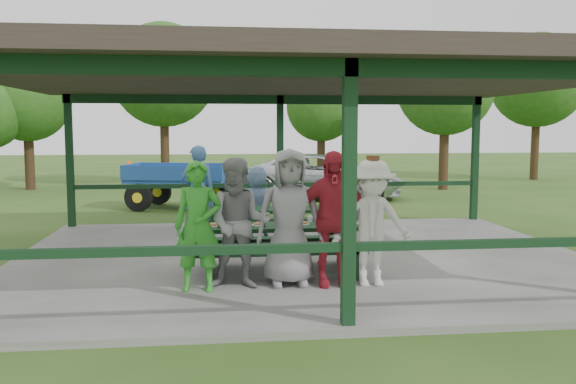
{
  "coord_description": "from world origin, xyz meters",
  "views": [
    {
      "loc": [
        -1.46,
        -10.48,
        2.34
      ],
      "look_at": [
        -0.29,
        -0.3,
        1.26
      ],
      "focal_mm": 38.0,
      "sensor_mm": 36.0,
      "label": 1
    }
  ],
  "objects": [
    {
      "name": "picnic_table_near",
      "position": [
        -0.53,
        -1.2,
        0.57
      ],
      "size": [
        2.52,
        1.39,
        0.75
      ],
      "color": "black",
      "rests_on": "concrete_slab"
    },
    {
      "name": "pickup_truck",
      "position": [
        2.0,
        9.43,
        0.74
      ],
      "size": [
        5.73,
        3.58,
        1.48
      ],
      "primitive_type": "imported",
      "rotation": [
        0.0,
        0.0,
        1.35
      ],
      "color": "silver",
      "rests_on": "ground"
    },
    {
      "name": "spectator_lblue",
      "position": [
        -0.69,
        1.64,
        0.85
      ],
      "size": [
        1.44,
        0.68,
        1.49
      ],
      "primitive_type": "imported",
      "rotation": [
        0.0,
        0.0,
        3.32
      ],
      "color": "#7FA0C4",
      "rests_on": "concrete_slab"
    },
    {
      "name": "contestant_red",
      "position": [
        0.13,
        -2.04,
        1.06
      ],
      "size": [
        1.13,
        0.48,
        1.93
      ],
      "primitive_type": "imported",
      "rotation": [
        0.0,
        0.0,
        -0.01
      ],
      "color": "#AD2230",
      "rests_on": "concrete_slab"
    },
    {
      "name": "ground",
      "position": [
        0.0,
        0.0,
        0.0
      ],
      "size": [
        90.0,
        90.0,
        0.0
      ],
      "primitive_type": "plane",
      "color": "#2C4E18",
      "rests_on": "ground"
    },
    {
      "name": "table_setting",
      "position": [
        -0.43,
        -1.16,
        0.88
      ],
      "size": [
        2.45,
        0.45,
        0.1
      ],
      "color": "white",
      "rests_on": "picnic_table_near"
    },
    {
      "name": "picnic_table_far",
      "position": [
        -0.46,
        0.8,
        0.57
      ],
      "size": [
        2.59,
        1.39,
        0.75
      ],
      "color": "black",
      "rests_on": "concrete_slab"
    },
    {
      "name": "contestant_grey_left",
      "position": [
        -1.18,
        -2.06,
        1.02
      ],
      "size": [
        0.98,
        0.81,
        1.83
      ],
      "primitive_type": "imported",
      "rotation": [
        0.0,
        0.0,
        -0.14
      ],
      "color": "gray",
      "rests_on": "concrete_slab"
    },
    {
      "name": "tree_left",
      "position": [
        -3.62,
        15.06,
        4.48
      ],
      "size": [
        4.23,
        4.23,
        6.61
      ],
      "color": "#341F15",
      "rests_on": "ground"
    },
    {
      "name": "contestant_white_fedora",
      "position": [
        0.7,
        -2.12,
        1.01
      ],
      "size": [
        1.19,
        0.72,
        1.86
      ],
      "rotation": [
        0.0,
        0.0,
        -0.04
      ],
      "color": "silver",
      "rests_on": "concrete_slab"
    },
    {
      "name": "tree_right",
      "position": [
        7.11,
        11.92,
        3.88
      ],
      "size": [
        3.67,
        3.67,
        5.73
      ],
      "color": "#341F15",
      "rests_on": "ground"
    },
    {
      "name": "farm_trailer",
      "position": [
        -2.59,
        7.45,
        0.69
      ],
      "size": [
        4.03,
        2.38,
        1.4
      ],
      "rotation": [
        0.0,
        0.0,
        -0.27
      ],
      "color": "navy",
      "rests_on": "ground"
    },
    {
      "name": "contestant_grey_mid",
      "position": [
        -0.46,
        -1.96,
        1.08
      ],
      "size": [
        0.97,
        0.64,
        1.96
      ],
      "primitive_type": "imported",
      "rotation": [
        0.0,
        0.0,
        0.02
      ],
      "color": "gray",
      "rests_on": "concrete_slab"
    },
    {
      "name": "contestant_green",
      "position": [
        -1.74,
        -2.12,
        1.0
      ],
      "size": [
        0.7,
        0.5,
        1.8
      ],
      "primitive_type": "imported",
      "rotation": [
        0.0,
        0.0,
        -0.11
      ],
      "color": "#2E9227",
      "rests_on": "concrete_slab"
    },
    {
      "name": "pavilion_structure",
      "position": [
        0.0,
        0.0,
        3.17
      ],
      "size": [
        10.6,
        8.6,
        3.24
      ],
      "color": "black",
      "rests_on": "concrete_slab"
    },
    {
      "name": "tree_far_right",
      "position": [
        12.9,
        15.82,
        4.48
      ],
      "size": [
        4.23,
        4.23,
        6.61
      ],
      "color": "#341F15",
      "rests_on": "ground"
    },
    {
      "name": "tree_mid",
      "position": [
        3.11,
        16.29,
        3.27
      ],
      "size": [
        3.1,
        3.1,
        4.84
      ],
      "color": "#341F15",
      "rests_on": "ground"
    },
    {
      "name": "spectator_blue",
      "position": [
        -1.88,
        2.16,
        1.05
      ],
      "size": [
        0.74,
        0.54,
        1.89
      ],
      "primitive_type": "imported",
      "rotation": [
        0.0,
        0.0,
        3.28
      ],
      "color": "#3A6198",
      "rests_on": "concrete_slab"
    },
    {
      "name": "tree_far_left",
      "position": [
        -8.6,
        13.72,
        3.44
      ],
      "size": [
        3.26,
        3.26,
        5.09
      ],
      "color": "#341F15",
      "rests_on": "ground"
    },
    {
      "name": "concrete_slab",
      "position": [
        0.0,
        0.0,
        0.05
      ],
      "size": [
        10.0,
        8.0,
        0.1
      ],
      "primitive_type": "cube",
      "color": "#61615C",
      "rests_on": "ground"
    },
    {
      "name": "spectator_grey",
      "position": [
        1.28,
        1.7,
        0.84
      ],
      "size": [
        0.88,
        0.8,
        1.47
      ],
      "primitive_type": "imported",
      "rotation": [
        0.0,
        0.0,
        2.73
      ],
      "color": "gray",
      "rests_on": "concrete_slab"
    }
  ]
}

